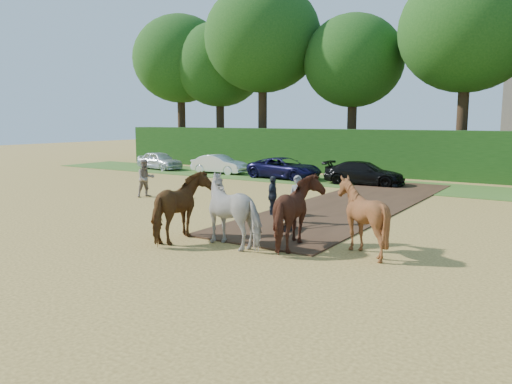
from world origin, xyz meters
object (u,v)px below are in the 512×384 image
Objects in this scene: spectator_near at (146,178)px; plough_team at (269,211)px; spectator_far at (273,196)px; parked_cars at (393,174)px.

spectator_near is 10.87m from plough_team.
spectator_far is at bearing 119.64° from plough_team.
spectator_near is 7.53m from spectator_far.
spectator_near is 0.05× the size of parked_cars.
parked_cars is at bearing -15.53° from spectator_near.
parked_cars is (1.23, 10.78, -0.09)m from spectator_far.
plough_team is at bearing -85.94° from parked_cars.
spectator_far is at bearing -96.49° from parked_cars.
plough_team is at bearing -90.47° from spectator_near.
spectator_near is 0.26× the size of plough_team.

